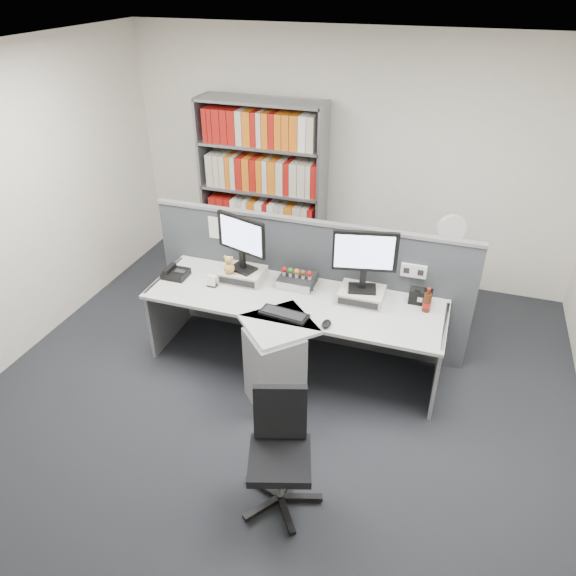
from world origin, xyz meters
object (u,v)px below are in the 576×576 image
(keyboard, at_px, (284,314))
(desk_fan, at_px, (451,232))
(monitor_left, at_px, (241,239))
(shelving_unit, at_px, (263,193))
(mouse, at_px, (326,324))
(desk_phone, at_px, (175,273))
(office_chair, at_px, (280,447))
(cola_bottle, at_px, (427,303))
(monitor_right, at_px, (365,256))
(speaker, at_px, (421,297))
(desk_calendar, at_px, (212,281))
(desk, at_px, (286,337))
(filing_cabinet, at_px, (441,290))
(desktop_pc, at_px, (297,280))

(keyboard, bearing_deg, desk_fan, 50.63)
(monitor_left, distance_m, keyboard, 0.81)
(shelving_unit, bearing_deg, mouse, -56.73)
(desk_phone, relative_size, office_chair, 0.25)
(cola_bottle, xyz_separation_m, desk_fan, (0.09, 1.02, 0.20))
(monitor_right, xyz_separation_m, desk_fan, (0.64, 1.02, -0.14))
(speaker, xyz_separation_m, shelving_unit, (-1.94, 1.36, 0.19))
(monitor_right, relative_size, desk_phone, 2.49)
(office_chair, bearing_deg, shelving_unit, 112.54)
(speaker, bearing_deg, desk_calendar, -170.26)
(desk, xyz_separation_m, desk_phone, (-1.16, 0.23, 0.30))
(mouse, height_order, speaker, speaker)
(desk, height_order, shelving_unit, shelving_unit)
(desk_phone, bearing_deg, speaker, 6.78)
(mouse, distance_m, filing_cabinet, 1.75)
(desk_phone, bearing_deg, mouse, -11.90)
(speaker, bearing_deg, shelving_unit, 145.08)
(keyboard, distance_m, office_chair, 1.20)
(monitor_right, bearing_deg, desktop_pc, 173.67)
(desk, height_order, desk_fan, desk_fan)
(mouse, height_order, desk_calendar, desk_calendar)
(cola_bottle, distance_m, filing_cabinet, 1.12)
(monitor_right, relative_size, filing_cabinet, 0.78)
(shelving_unit, bearing_deg, desktop_pc, -58.54)
(cola_bottle, bearing_deg, desk, -161.00)
(mouse, distance_m, office_chair, 1.12)
(shelving_unit, bearing_deg, keyboard, -64.64)
(desk_calendar, distance_m, speaker, 1.83)
(desk_phone, height_order, cola_bottle, cola_bottle)
(mouse, xyz_separation_m, cola_bottle, (0.73, 0.47, 0.06))
(desk_fan, distance_m, office_chair, 2.76)
(desk_fan, bearing_deg, filing_cabinet, 90.00)
(speaker, xyz_separation_m, desk_fan, (0.16, 0.91, 0.22))
(desk_calendar, bearing_deg, desk_phone, 173.15)
(desk, bearing_deg, desk_calendar, 166.57)
(desk_phone, distance_m, filing_cabinet, 2.66)
(monitor_left, bearing_deg, monitor_right, 0.00)
(desktop_pc, distance_m, filing_cabinet, 1.62)
(desk_fan, bearing_deg, cola_bottle, -95.26)
(desk, relative_size, desk_fan, 5.34)
(monitor_right, bearing_deg, desk, -145.41)
(cola_bottle, bearing_deg, desk_phone, -176.18)
(cola_bottle, relative_size, desk_fan, 0.46)
(keyboard, bearing_deg, desk, 93.61)
(desktop_pc, relative_size, keyboard, 0.74)
(keyboard, relative_size, shelving_unit, 0.21)
(monitor_right, height_order, desktop_pc, monitor_right)
(mouse, bearing_deg, office_chair, -91.03)
(monitor_right, distance_m, shelving_unit, 2.07)
(filing_cabinet, bearing_deg, office_chair, -108.17)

